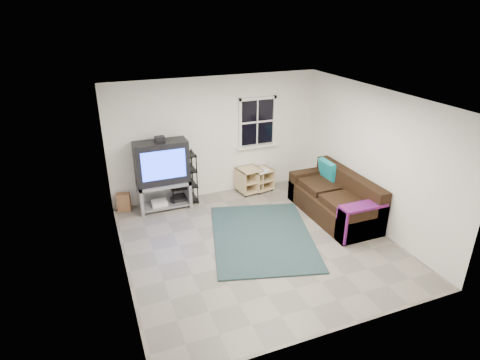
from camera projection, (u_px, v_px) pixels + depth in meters
name	position (u px, v px, depth m)	size (l,w,h in m)	color
room	(257.00, 125.00, 8.83)	(4.60, 4.62, 4.60)	gray
tv_unit	(162.00, 169.00, 8.12)	(1.06, 0.53, 1.55)	gray
av_rack	(183.00, 181.00, 8.46)	(0.56, 0.41, 1.13)	black
side_table_left	(248.00, 179.00, 9.04)	(0.55, 0.55, 0.56)	#D5B783
side_table_right	(260.00, 178.00, 9.15)	(0.54, 0.54, 0.52)	#D5B783
sofa	(336.00, 200.00, 7.99)	(0.93, 2.10, 0.96)	black
shag_rug	(262.00, 236.00, 7.36)	(1.77, 2.43, 0.03)	black
paper_bag	(124.00, 202.00, 8.25)	(0.26, 0.17, 0.37)	#946742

